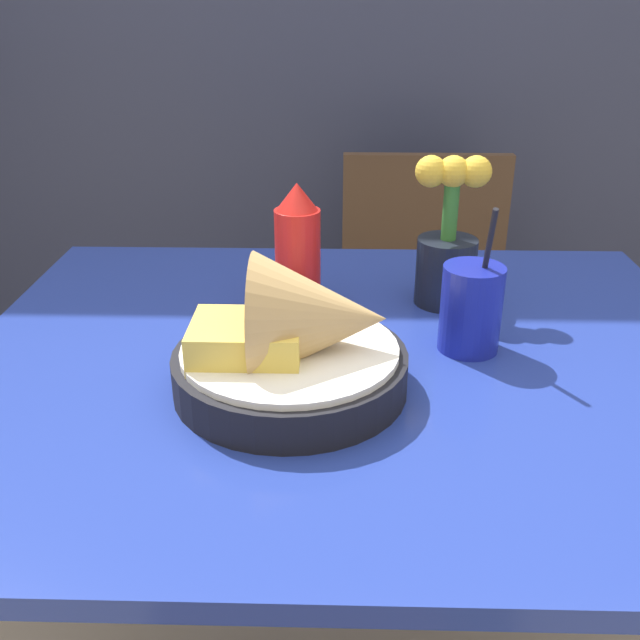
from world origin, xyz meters
The scene contains 6 objects.
dining_table centered at (0.00, 0.00, 0.66)m, with size 0.98×0.81×0.78m.
chair_far_window centered at (0.20, 0.79, 0.50)m, with size 0.40×0.40×0.85m.
food_basket centered at (-0.05, -0.08, 0.84)m, with size 0.27×0.27×0.16m.
ketchup_bottle centered at (-0.07, 0.15, 0.87)m, with size 0.06×0.06×0.18m.
drink_cup centered at (0.16, 0.02, 0.83)m, with size 0.08×0.08×0.19m.
flower_vase centered at (0.14, 0.17, 0.87)m, with size 0.10×0.09×0.22m.
Camera 1 is at (-0.01, -0.80, 1.20)m, focal length 40.00 mm.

